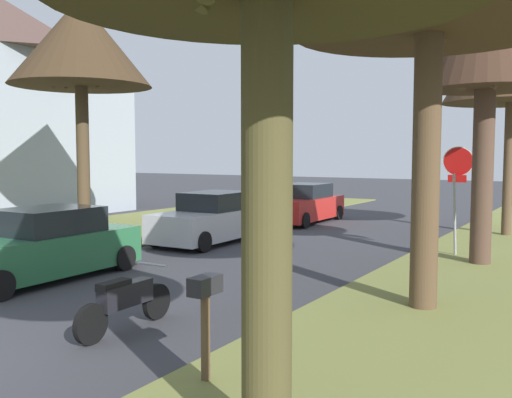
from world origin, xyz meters
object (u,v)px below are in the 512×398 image
(stop_sign_far, at_px, (457,177))
(curbside_mailbox, at_px, (205,298))
(street_tree_right_mid_b, at_px, (487,18))
(parked_sedan_red, at_px, (303,205))
(parked_motorcycle, at_px, (125,301))
(street_tree_left_mid_a, at_px, (80,44))
(parked_sedan_silver, at_px, (212,219))
(parked_sedan_green, at_px, (43,247))

(stop_sign_far, height_order, curbside_mailbox, stop_sign_far)
(street_tree_right_mid_b, xyz_separation_m, parked_sedan_red, (-7.80, 5.55, -5.34))
(stop_sign_far, xyz_separation_m, curbside_mailbox, (-0.62, -10.35, -1.11))
(stop_sign_far, relative_size, curbside_mailbox, 2.31)
(parked_sedan_red, distance_m, parked_motorcycle, 14.65)
(parked_motorcycle, relative_size, curbside_mailbox, 1.62)
(street_tree_left_mid_a, xyz_separation_m, curbside_mailbox, (10.26, -7.06, -5.19))
(parked_sedan_red, relative_size, parked_motorcycle, 2.16)
(parked_sedan_silver, bearing_deg, parked_motorcycle, -62.23)
(parked_sedan_silver, height_order, curbside_mailbox, parked_sedan_silver)
(street_tree_left_mid_a, relative_size, parked_sedan_silver, 1.72)
(stop_sign_far, height_order, parked_sedan_red, stop_sign_far)
(parked_motorcycle, xyz_separation_m, curbside_mailbox, (2.29, -0.95, 0.57))
(parked_sedan_green, distance_m, curbside_mailbox, 7.02)
(stop_sign_far, bearing_deg, parked_sedan_silver, -168.36)
(stop_sign_far, distance_m, parked_sedan_red, 8.54)
(stop_sign_far, height_order, parked_motorcycle, stop_sign_far)
(street_tree_left_mid_a, distance_m, parked_sedan_silver, 6.95)
(parked_motorcycle, bearing_deg, street_tree_right_mid_b, 66.48)
(parked_sedan_red, xyz_separation_m, curbside_mailbox, (6.39, -15.01, 0.33))
(stop_sign_far, bearing_deg, parked_sedan_red, 146.40)
(parked_sedan_green, height_order, parked_sedan_silver, same)
(parked_sedan_red, height_order, curbside_mailbox, parked_sedan_red)
(parked_sedan_silver, distance_m, parked_sedan_red, 6.12)
(stop_sign_far, relative_size, parked_motorcycle, 1.43)
(street_tree_left_mid_a, relative_size, parked_motorcycle, 3.72)
(stop_sign_far, distance_m, parked_motorcycle, 9.98)
(street_tree_right_mid_b, xyz_separation_m, curbside_mailbox, (-1.41, -9.45, -5.01))
(parked_sedan_silver, bearing_deg, street_tree_right_mid_b, 4.11)
(street_tree_right_mid_b, bearing_deg, stop_sign_far, 131.43)
(street_tree_left_mid_a, xyz_separation_m, parked_motorcycle, (7.97, -6.11, -5.76))
(parked_sedan_silver, xyz_separation_m, parked_sedan_red, (0.08, 6.12, 0.00))
(stop_sign_far, height_order, street_tree_right_mid_b, street_tree_right_mid_b)
(parked_sedan_silver, distance_m, curbside_mailbox, 11.00)
(parked_motorcycle, bearing_deg, parked_sedan_green, 158.07)
(street_tree_left_mid_a, xyz_separation_m, parked_sedan_green, (3.76, -4.42, -5.52))
(street_tree_left_mid_a, bearing_deg, parked_sedan_silver, 25.75)
(parked_sedan_silver, bearing_deg, stop_sign_far, 11.64)
(parked_sedan_green, bearing_deg, parked_sedan_silver, 89.71)
(parked_sedan_green, xyz_separation_m, parked_sedan_silver, (0.03, 6.24, 0.00))
(curbside_mailbox, bearing_deg, street_tree_left_mid_a, 145.49)
(stop_sign_far, height_order, street_tree_left_mid_a, street_tree_left_mid_a)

